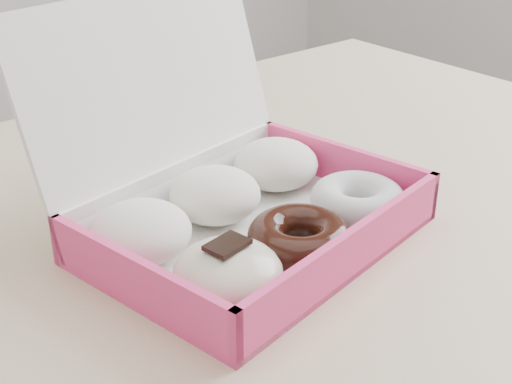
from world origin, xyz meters
TOP-DOWN VIEW (x-y plane):
  - table at (0.00, 0.00)m, footprint 1.20×0.80m
  - donut_box at (-0.06, -0.07)m, footprint 0.37×0.35m

SIDE VIEW (x-z plane):
  - table at x=0.00m, z-range 0.30..1.05m
  - donut_box at x=-0.06m, z-range 0.67..0.90m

